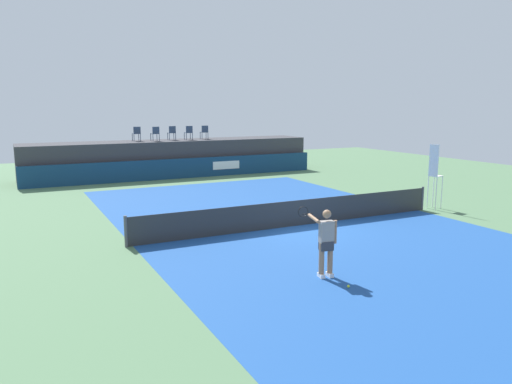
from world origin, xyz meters
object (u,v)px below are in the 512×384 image
at_px(spectator_chair_far_left, 137,133).
at_px(tennis_player, 326,241).
at_px(spectator_chair_center, 172,132).
at_px(net_post_near, 126,232).
at_px(umpire_chair, 435,172).
at_px(net_post_far, 422,198).
at_px(spectator_chair_right, 189,132).
at_px(spectator_chair_left, 155,133).
at_px(tennis_ball, 348,286).
at_px(spectator_chair_far_right, 204,132).

distance_m(spectator_chair_far_left, tennis_player, 20.58).
height_order(spectator_chair_center, tennis_player, spectator_chair_center).
bearing_deg(net_post_near, umpire_chair, -0.08).
distance_m(spectator_chair_center, umpire_chair, 16.85).
bearing_deg(spectator_chair_far_left, net_post_far, -61.73).
distance_m(spectator_chair_center, net_post_far, 16.72).
xyz_separation_m(spectator_chair_center, spectator_chair_right, (1.04, -0.23, 0.00)).
distance_m(net_post_near, tennis_player, 6.44).
height_order(spectator_chair_left, spectator_chair_center, same).
height_order(spectator_chair_right, net_post_near, spectator_chair_right).
bearing_deg(tennis_ball, spectator_chair_right, 81.17).
bearing_deg(umpire_chair, spectator_chair_far_right, 106.59).
bearing_deg(tennis_player, net_post_far, 30.89).
bearing_deg(spectator_chair_far_left, umpire_chair, -60.11).
bearing_deg(spectator_chair_right, spectator_chair_far_right, 4.17).
bearing_deg(spectator_chair_right, net_post_near, -115.79).
bearing_deg(spectator_chair_center, spectator_chair_right, -12.70).
bearing_deg(net_post_near, spectator_chair_left, 71.17).
xyz_separation_m(net_post_near, net_post_far, (12.40, 0.00, 0.00)).
bearing_deg(spectator_chair_far_left, net_post_near, -104.74).
xyz_separation_m(spectator_chair_far_left, spectator_chair_right, (3.26, -0.31, 0.00)).
bearing_deg(spectator_chair_center, spectator_chair_far_left, 178.07).
xyz_separation_m(spectator_chair_far_left, tennis_player, (-0.08, -20.51, -1.73)).
relative_size(umpire_chair, tennis_ball, 40.59).
xyz_separation_m(spectator_chair_left, spectator_chair_right, (2.23, 0.20, 0.00)).
relative_size(spectator_chair_far_left, net_post_far, 0.89).
relative_size(spectator_chair_far_left, spectator_chair_right, 1.00).
relative_size(spectator_chair_left, spectator_chair_center, 1.00).
height_order(net_post_near, tennis_player, tennis_player).
bearing_deg(tennis_player, spectator_chair_right, 80.62).
bearing_deg(spectator_chair_far_right, spectator_chair_far_left, 177.00).
relative_size(umpire_chair, net_post_near, 2.76).
bearing_deg(spectator_chair_center, net_post_near, -112.22).
xyz_separation_m(spectator_chair_left, umpire_chair, (7.88, -14.99, -1.11)).
bearing_deg(spectator_chair_right, tennis_player, -99.38).
xyz_separation_m(net_post_far, tennis_player, (-8.40, -5.03, 0.46)).
distance_m(spectator_chair_right, tennis_player, 20.55).
bearing_deg(spectator_chair_far_left, spectator_chair_far_right, -3.00).
xyz_separation_m(spectator_chair_left, tennis_player, (-1.11, -20.00, -1.73)).
bearing_deg(tennis_player, spectator_chair_center, 83.58).
relative_size(spectator_chair_center, spectator_chair_right, 1.00).
xyz_separation_m(spectator_chair_center, net_post_far, (6.10, -15.41, -2.19)).
distance_m(spectator_chair_far_right, net_post_near, 17.57).
height_order(umpire_chair, tennis_player, umpire_chair).
bearing_deg(umpire_chair, spectator_chair_right, 110.40).
xyz_separation_m(spectator_chair_left, spectator_chair_far_right, (3.33, 0.28, 0.00)).
bearing_deg(tennis_ball, spectator_chair_center, 84.01).
distance_m(spectator_chair_right, tennis_ball, 21.55).
xyz_separation_m(spectator_chair_center, net_post_near, (-6.30, -15.41, -2.19)).
distance_m(spectator_chair_center, spectator_chair_far_right, 2.14).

